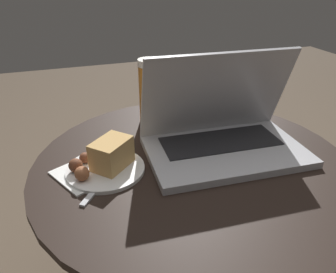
% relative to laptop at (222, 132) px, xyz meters
% --- Properties ---
extents(table, '(0.76, 0.76, 0.57)m').
position_rel_laptop_xyz_m(table, '(-0.09, -0.02, -0.21)').
color(table, '#9E9EA3').
rests_on(table, ground_plane).
extents(napkin, '(0.21, 0.19, 0.00)m').
position_rel_laptop_xyz_m(napkin, '(-0.31, 0.01, -0.05)').
color(napkin, white).
rests_on(napkin, table).
extents(laptop, '(0.39, 0.27, 0.24)m').
position_rel_laptop_xyz_m(laptop, '(0.00, 0.00, 0.00)').
color(laptop, '#B2B2B7').
rests_on(laptop, table).
extents(beer_glass, '(0.06, 0.06, 0.19)m').
position_rel_laptop_xyz_m(beer_glass, '(-0.12, 0.22, 0.04)').
color(beer_glass, '#C6701E').
rests_on(beer_glass, table).
extents(snack_plate, '(0.18, 0.18, 0.07)m').
position_rel_laptop_xyz_m(snack_plate, '(-0.29, -0.00, -0.03)').
color(snack_plate, white).
rests_on(snack_plate, table).
extents(fork, '(0.13, 0.17, 0.00)m').
position_rel_laptop_xyz_m(fork, '(-0.29, -0.02, -0.05)').
color(fork, silver).
rests_on(fork, table).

